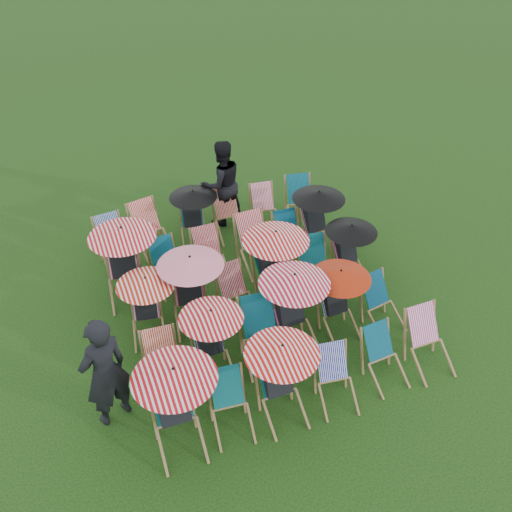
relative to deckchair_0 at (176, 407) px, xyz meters
name	(u,v)px	position (x,y,z in m)	size (l,w,h in m)	color
ground	(255,308)	(2.01, 2.14, -0.73)	(100.00, 100.00, 0.00)	black
deckchair_0	(176,407)	(0.00, 0.00, 0.00)	(1.17, 1.22, 1.39)	olive
deckchair_1	(231,407)	(0.77, -0.06, -0.30)	(0.65, 0.85, 0.86)	olive
deckchair_2	(281,380)	(1.54, -0.07, -0.05)	(1.09, 1.13, 1.29)	olive
deckchair_3	(337,380)	(2.40, -0.19, -0.31)	(0.66, 0.85, 0.85)	olive
deckchair_4	(386,358)	(3.31, -0.09, -0.31)	(0.62, 0.82, 0.86)	olive
deckchair_5	(430,343)	(4.12, -0.11, -0.26)	(0.63, 0.87, 0.94)	olive
deckchair_6	(163,367)	(0.06, 1.02, -0.28)	(0.66, 0.88, 0.90)	olive
deckchair_7	(212,341)	(0.87, 1.07, -0.10)	(1.01, 1.05, 1.20)	olive
deckchair_8	(263,336)	(1.69, 1.00, -0.23)	(0.77, 1.00, 1.02)	olive
deckchair_9	(294,310)	(2.30, 1.15, 0.00)	(1.17, 1.24, 1.38)	olive
deckchair_10	(339,301)	(3.15, 1.15, -0.09)	(1.02, 1.08, 1.21)	olive
deckchair_11	(383,304)	(3.93, 0.97, -0.30)	(0.70, 0.89, 0.87)	olive
deckchair_12	(146,307)	(0.11, 2.24, -0.12)	(0.98, 1.05, 1.17)	olive
deckchair_13	(191,290)	(0.89, 2.27, -0.03)	(1.13, 1.20, 1.34)	olive
deckchair_14	(237,295)	(1.68, 2.14, -0.29)	(0.69, 0.89, 0.89)	olive
deckchair_15	(276,266)	(2.49, 2.28, 0.01)	(1.19, 1.30, 1.41)	olive
deckchair_16	(315,268)	(3.26, 2.24, -0.25)	(0.77, 0.98, 0.97)	olive
deckchair_17	(350,252)	(4.02, 2.31, -0.13)	(0.97, 1.04, 1.15)	olive
deckchair_18	(124,262)	(-0.01, 3.38, 0.02)	(1.21, 1.28, 1.44)	olive
deckchair_19	(168,267)	(0.76, 3.35, -0.29)	(0.68, 0.88, 0.89)	olive
deckchair_20	(211,256)	(1.59, 3.35, -0.28)	(0.61, 0.84, 0.90)	olive
deckchair_21	(257,244)	(2.52, 3.30, -0.23)	(0.71, 0.96, 1.01)	olive
deckchair_22	(290,238)	(3.24, 3.33, -0.30)	(0.62, 0.84, 0.88)	olive
deckchair_23	(318,219)	(3.90, 3.42, -0.07)	(1.05, 1.13, 1.25)	olive
deckchair_24	(114,243)	(-0.03, 4.45, -0.28)	(0.69, 0.90, 0.91)	olive
deckchair_25	(151,230)	(0.73, 4.56, -0.24)	(0.81, 1.01, 0.98)	olive
deckchair_26	(193,216)	(1.62, 4.56, -0.13)	(0.97, 1.04, 1.15)	olive
deckchair_27	(229,215)	(2.39, 4.51, -0.28)	(0.63, 0.86, 0.92)	olive
deckchair_28	(265,209)	(3.20, 4.51, -0.30)	(0.67, 0.86, 0.86)	olive
deckchair_29	(301,202)	(4.00, 4.41, -0.27)	(0.78, 0.96, 0.94)	olive
person_left	(105,372)	(-0.79, 0.76, 0.24)	(0.71, 0.47, 1.95)	black
person_rear	(222,183)	(2.42, 5.01, 0.22)	(0.93, 0.72, 1.91)	black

